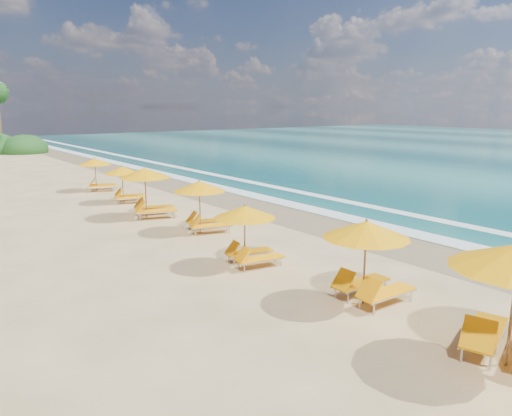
# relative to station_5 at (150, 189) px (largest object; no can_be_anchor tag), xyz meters

# --- Properties ---
(ground) EXTENTS (160.00, 160.00, 0.00)m
(ground) POSITION_rel_station_5_xyz_m (1.84, -5.93, -1.37)
(ground) COLOR #D6B97E
(ground) RESTS_ON ground
(wet_sand) EXTENTS (4.00, 160.00, 0.01)m
(wet_sand) POSITION_rel_station_5_xyz_m (5.84, -5.93, -1.37)
(wet_sand) COLOR #8B7853
(wet_sand) RESTS_ON ground
(surf_foam) EXTENTS (4.00, 160.00, 0.01)m
(surf_foam) POSITION_rel_station_5_xyz_m (8.54, -5.93, -1.34)
(surf_foam) COLOR white
(surf_foam) RESTS_ON ground
(station_2) EXTENTS (2.56, 2.37, 2.34)m
(station_2) POSITION_rel_station_5_xyz_m (0.21, -13.09, -0.06)
(station_2) COLOR olive
(station_2) RESTS_ON ground
(station_3) EXTENTS (2.52, 2.40, 2.10)m
(station_3) POSITION_rel_station_5_xyz_m (-0.51, -8.65, -0.19)
(station_3) COLOR olive
(station_3) RESTS_ON ground
(station_4) EXTENTS (2.84, 2.79, 2.23)m
(station_4) POSITION_rel_station_5_xyz_m (0.63, -3.91, -0.12)
(station_4) COLOR olive
(station_4) RESTS_ON ground
(station_5) EXTENTS (3.12, 3.05, 2.45)m
(station_5) POSITION_rel_station_5_xyz_m (0.00, 0.00, 0.00)
(station_5) COLOR olive
(station_5) RESTS_ON ground
(station_6) EXTENTS (2.61, 2.55, 2.06)m
(station_6) POSITION_rel_station_5_xyz_m (0.53, 4.21, -0.22)
(station_6) COLOR olive
(station_6) RESTS_ON ground
(station_7) EXTENTS (2.74, 2.71, 2.10)m
(station_7) POSITION_rel_station_5_xyz_m (0.67, 8.90, -0.19)
(station_7) COLOR olive
(station_7) RESTS_ON ground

